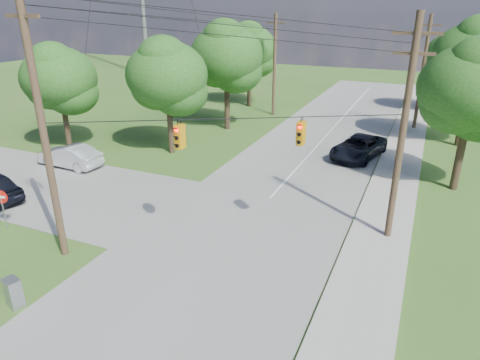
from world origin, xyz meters
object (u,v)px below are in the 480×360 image
at_px(pole_sw, 42,122).
at_px(car_cross_silver, 70,156).
at_px(pole_north_w, 274,65).
at_px(do_not_enter_sign, 1,201).
at_px(pole_ne, 403,131).
at_px(car_main_north, 359,147).
at_px(control_cabinet, 14,293).
at_px(pole_north_e, 422,73).

bearing_deg(pole_sw, car_cross_silver, 132.61).
bearing_deg(pole_north_w, do_not_enter_sign, -97.98).
xyz_separation_m(pole_ne, do_not_enter_sign, (-17.97, -7.00, -3.87)).
relative_size(car_main_north, control_cabinet, 4.86).
bearing_deg(car_main_north, pole_north_w, 148.63).
height_order(pole_sw, pole_north_w, pole_sw).
distance_m(pole_ne, pole_north_e, 22.00).
bearing_deg(pole_north_w, pole_sw, -89.23).
bearing_deg(control_cabinet, car_main_north, 84.45).
xyz_separation_m(pole_sw, pole_north_e, (13.50, 29.60, -1.10)).
xyz_separation_m(pole_sw, pole_ne, (13.50, 7.60, -0.76)).
height_order(pole_ne, pole_north_w, pole_ne).
xyz_separation_m(pole_ne, car_cross_silver, (-21.69, 1.30, -4.64)).
distance_m(pole_north_e, do_not_enter_sign, 34.30).
xyz_separation_m(pole_north_e, car_main_north, (-3.40, -10.38, -4.29)).
xyz_separation_m(pole_sw, car_cross_silver, (-8.19, 8.90, -5.40)).
relative_size(pole_ne, pole_north_w, 1.05).
bearing_deg(control_cabinet, do_not_enter_sign, 159.06).
xyz_separation_m(pole_sw, control_cabinet, (1.10, -3.59, -5.63)).
bearing_deg(pole_ne, control_cabinet, -137.94).
bearing_deg(pole_north_w, control_cabinet, -87.41).
relative_size(pole_ne, do_not_enter_sign, 4.84).
bearing_deg(car_main_north, pole_north_e, 85.18).
height_order(pole_ne, control_cabinet, pole_ne).
bearing_deg(do_not_enter_sign, car_main_north, 29.99).
xyz_separation_m(pole_ne, control_cabinet, (-12.40, -11.19, -4.87)).
bearing_deg(pole_north_e, car_cross_silver, -136.33).
distance_m(control_cabinet, do_not_enter_sign, 7.04).
height_order(pole_north_w, car_main_north, pole_north_w).
xyz_separation_m(pole_north_w, car_cross_silver, (-7.79, -20.70, -4.30)).
relative_size(pole_ne, pole_north_e, 1.05).
xyz_separation_m(car_cross_silver, do_not_enter_sign, (3.72, -8.30, 0.77)).
distance_m(car_main_north, control_cabinet, 24.52).
bearing_deg(pole_north_e, control_cabinet, -110.49).
distance_m(pole_north_w, control_cabinet, 33.53).
xyz_separation_m(pole_north_w, control_cabinet, (1.50, -33.19, -4.53)).
relative_size(pole_sw, car_main_north, 2.07).
xyz_separation_m(pole_north_e, pole_north_w, (-13.90, 0.00, 0.00)).
xyz_separation_m(pole_sw, pole_north_w, (-0.40, 29.60, -1.10)).
height_order(control_cabinet, do_not_enter_sign, do_not_enter_sign).
bearing_deg(do_not_enter_sign, pole_sw, -29.59).
relative_size(car_cross_silver, car_main_north, 0.83).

